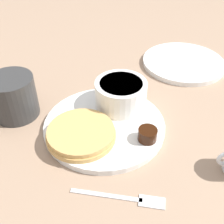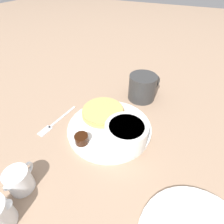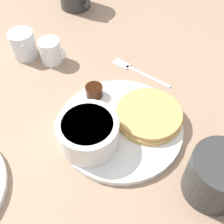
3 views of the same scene
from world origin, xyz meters
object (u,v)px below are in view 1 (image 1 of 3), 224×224
Objects in this scene: bowl at (121,93)px; fork at (129,198)px; plate at (104,125)px; coffee_mug at (13,96)px.

fork is (0.02, -0.21, -0.04)m from bowl.
fork is at bearing -84.20° from bowl.
plate is 1.59× the size of fork.
coffee_mug is (-0.18, 0.03, 0.04)m from plate.
coffee_mug is at bearing -172.86° from bowl.
coffee_mug is 0.78× the size of fork.
bowl reaches higher than plate.
plate is 0.07m from bowl.
fork is at bearing -72.03° from plate.
coffee_mug reaches higher than plate.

